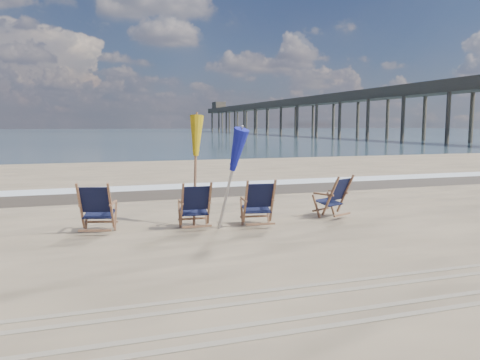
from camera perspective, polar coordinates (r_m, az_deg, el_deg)
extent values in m
plane|color=#3A5160|center=(135.63, -17.10, 5.57)|extent=(400.00, 400.00, 0.00)
cube|color=silver|center=(16.35, -6.76, -0.73)|extent=(200.00, 1.40, 0.01)
cube|color=#42362A|center=(14.89, -5.59, -1.45)|extent=(200.00, 2.60, 0.00)
cylinder|color=#8D5D3F|center=(9.83, -5.48, 1.11)|extent=(0.06, 0.06, 2.32)
cone|color=gold|center=(9.79, -5.52, 5.09)|extent=(0.30, 0.30, 0.85)
cylinder|color=#A5A5AD|center=(9.28, -1.36, 0.23)|extent=(0.06, 0.06, 2.13)
cone|color=#161B97|center=(9.23, -1.37, 3.87)|extent=(0.30, 0.30, 0.85)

